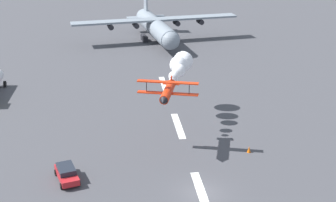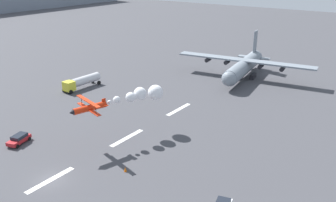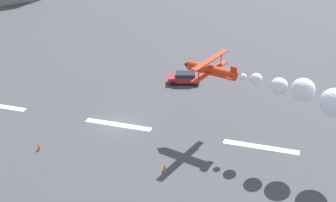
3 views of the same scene
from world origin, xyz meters
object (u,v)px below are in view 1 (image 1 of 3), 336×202
traffic_cone_far (249,149)px  stunt_biplane_red (179,67)px  airport_staff_sedan (67,173)px  cargo_transport_plane (157,27)px

traffic_cone_far → stunt_biplane_red: bearing=30.8°
stunt_biplane_red → traffic_cone_far: 14.79m
airport_staff_sedan → traffic_cone_far: (3.69, -20.71, -0.44)m
cargo_transport_plane → stunt_biplane_red: bearing=178.2°
stunt_biplane_red → cargo_transport_plane: bearing=-1.8°
airport_staff_sedan → cargo_transport_plane: bearing=-15.3°
cargo_transport_plane → traffic_cone_far: bearing=-174.0°
airport_staff_sedan → traffic_cone_far: 21.04m
cargo_transport_plane → airport_staff_sedan: (-55.85, 15.24, -2.51)m
airport_staff_sedan → stunt_biplane_red: bearing=-43.1°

